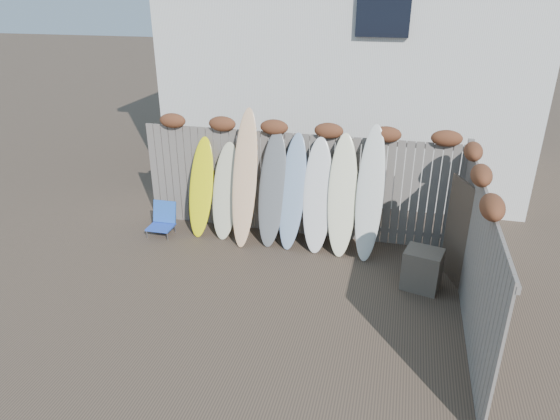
% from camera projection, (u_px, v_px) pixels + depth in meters
% --- Properties ---
extents(ground, '(80.00, 80.00, 0.00)m').
position_uv_depth(ground, '(261.00, 300.00, 7.72)').
color(ground, '#493A2D').
extents(back_fence, '(6.05, 0.28, 2.24)m').
position_uv_depth(back_fence, '(299.00, 176.00, 9.34)').
color(back_fence, slate).
rests_on(back_fence, ground).
extents(right_fence, '(0.28, 4.40, 2.24)m').
position_uv_depth(right_fence, '(475.00, 250.00, 6.81)').
color(right_fence, slate).
rests_on(right_fence, ground).
extents(house, '(8.50, 5.50, 6.33)m').
position_uv_depth(house, '(353.00, 42.00, 12.05)').
color(house, silver).
rests_on(house, ground).
extents(beach_chair, '(0.47, 0.50, 0.62)m').
position_uv_depth(beach_chair, '(163.00, 219.00, 9.70)').
color(beach_chair, blue).
rests_on(beach_chair, ground).
extents(wooden_crate, '(0.66, 0.59, 0.66)m').
position_uv_depth(wooden_crate, '(422.00, 269.00, 7.91)').
color(wooden_crate, '#68564E').
rests_on(wooden_crate, ground).
extents(lattice_panel, '(0.45, 1.09, 1.72)m').
position_uv_depth(lattice_panel, '(463.00, 237.00, 7.77)').
color(lattice_panel, '#31271E').
rests_on(lattice_panel, ground).
extents(surfboard_0, '(0.52, 0.69, 1.86)m').
position_uv_depth(surfboard_0, '(201.00, 187.00, 9.50)').
color(surfboard_0, '#F7F00B').
rests_on(surfboard_0, ground).
extents(surfboard_1, '(0.57, 0.68, 1.79)m').
position_uv_depth(surfboard_1, '(226.00, 191.00, 9.41)').
color(surfboard_1, beige).
rests_on(surfboard_1, ground).
extents(surfboard_2, '(0.47, 0.87, 2.46)m').
position_uv_depth(surfboard_2, '(245.00, 179.00, 9.09)').
color(surfboard_2, '#FFC279').
rests_on(surfboard_2, ground).
extents(surfboard_3, '(0.54, 0.76, 2.07)m').
position_uv_depth(surfboard_3, '(272.00, 189.00, 9.13)').
color(surfboard_3, slate).
rests_on(surfboard_3, ground).
extents(surfboard_4, '(0.53, 0.77, 2.06)m').
position_uv_depth(surfboard_4, '(293.00, 192.00, 9.03)').
color(surfboard_4, '#839EC1').
rests_on(surfboard_4, ground).
extents(surfboard_5, '(0.58, 0.75, 2.02)m').
position_uv_depth(surfboard_5, '(318.00, 196.00, 8.92)').
color(surfboard_5, silver).
rests_on(surfboard_5, ground).
extents(surfboard_6, '(0.58, 0.79, 2.11)m').
position_uv_depth(surfboard_6, '(342.00, 196.00, 8.80)').
color(surfboard_6, '#F4F3C6').
rests_on(surfboard_6, ground).
extents(surfboard_7, '(0.47, 0.81, 2.30)m').
position_uv_depth(surfboard_7, '(370.00, 194.00, 8.64)').
color(surfboard_7, silver).
rests_on(surfboard_7, ground).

